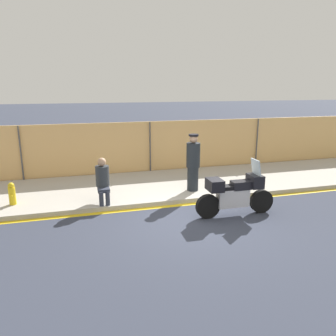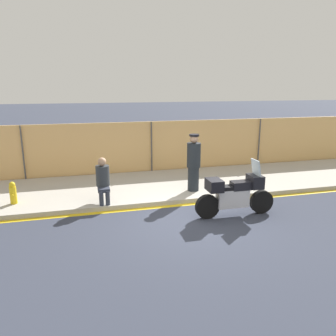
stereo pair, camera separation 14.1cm
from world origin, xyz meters
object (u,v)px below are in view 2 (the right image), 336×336
at_px(officer_standing, 194,162).
at_px(motorcycle, 235,194).
at_px(person_seated_on_curb, 103,178).
at_px(fire_hydrant, 13,193).

bearing_deg(officer_standing, motorcycle, -76.14).
relative_size(person_seated_on_curb, fire_hydrant, 2.00).
xyz_separation_m(motorcycle, fire_hydrant, (-5.77, 2.08, -0.16)).
xyz_separation_m(officer_standing, fire_hydrant, (-5.29, 0.14, -0.60)).
distance_m(officer_standing, person_seated_on_curb, 2.84).
distance_m(motorcycle, person_seated_on_curb, 3.69).
bearing_deg(fire_hydrant, officer_standing, -1.49).
bearing_deg(fire_hydrant, person_seated_on_curb, -10.07).
xyz_separation_m(officer_standing, person_seated_on_curb, (-2.82, -0.30, -0.21)).
height_order(motorcycle, fire_hydrant, motorcycle).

